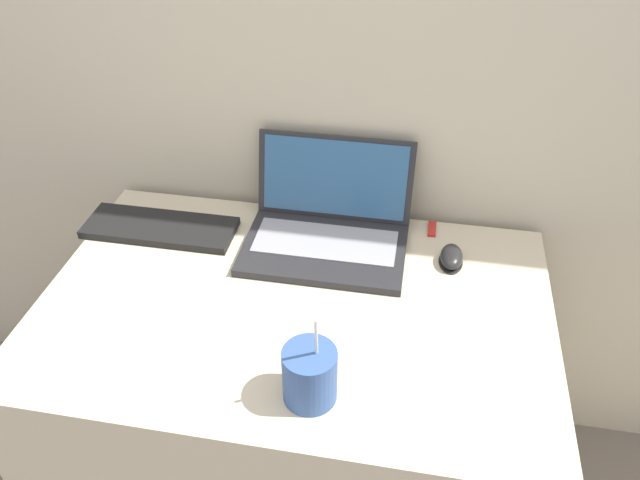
{
  "coord_description": "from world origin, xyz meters",
  "views": [
    {
      "loc": [
        0.24,
        -0.61,
        1.69
      ],
      "look_at": [
        0.03,
        0.5,
        0.83
      ],
      "focal_mm": 35.0,
      "sensor_mm": 36.0,
      "label": 1
    }
  ],
  "objects_px": {
    "drink_cup": "(310,374)",
    "external_keyboard": "(160,228)",
    "laptop": "(328,225)",
    "computer_mouse": "(451,257)",
    "usb_stick": "(432,229)"
  },
  "relations": [
    {
      "from": "drink_cup",
      "to": "external_keyboard",
      "type": "height_order",
      "value": "drink_cup"
    },
    {
      "from": "laptop",
      "to": "computer_mouse",
      "type": "bearing_deg",
      "value": -6.18
    },
    {
      "from": "computer_mouse",
      "to": "usb_stick",
      "type": "distance_m",
      "value": 0.13
    },
    {
      "from": "computer_mouse",
      "to": "usb_stick",
      "type": "height_order",
      "value": "computer_mouse"
    },
    {
      "from": "drink_cup",
      "to": "external_keyboard",
      "type": "distance_m",
      "value": 0.65
    },
    {
      "from": "drink_cup",
      "to": "external_keyboard",
      "type": "relative_size",
      "value": 0.57
    },
    {
      "from": "computer_mouse",
      "to": "external_keyboard",
      "type": "distance_m",
      "value": 0.73
    },
    {
      "from": "laptop",
      "to": "usb_stick",
      "type": "bearing_deg",
      "value": 19.56
    },
    {
      "from": "external_keyboard",
      "to": "usb_stick",
      "type": "bearing_deg",
      "value": 10.54
    },
    {
      "from": "computer_mouse",
      "to": "drink_cup",
      "type": "bearing_deg",
      "value": -119.65
    },
    {
      "from": "drink_cup",
      "to": "usb_stick",
      "type": "bearing_deg",
      "value": 70.18
    },
    {
      "from": "drink_cup",
      "to": "usb_stick",
      "type": "distance_m",
      "value": 0.61
    },
    {
      "from": "laptop",
      "to": "computer_mouse",
      "type": "xyz_separation_m",
      "value": [
        0.3,
        -0.03,
        -0.03
      ]
    },
    {
      "from": "usb_stick",
      "to": "computer_mouse",
      "type": "bearing_deg",
      "value": -68.32
    },
    {
      "from": "laptop",
      "to": "external_keyboard",
      "type": "relative_size",
      "value": 1.03
    }
  ]
}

